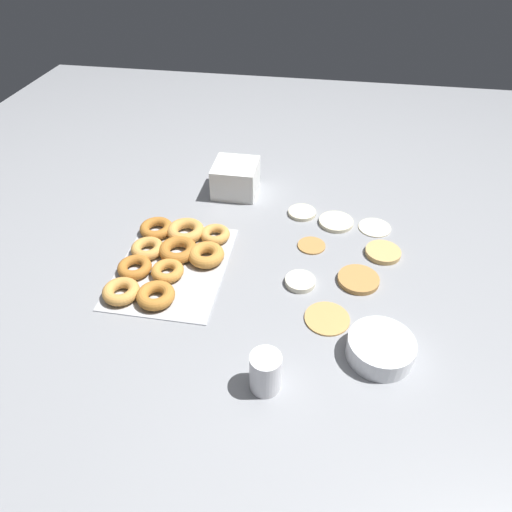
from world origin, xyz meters
The scene contains 13 objects.
ground_plane centered at (0.00, 0.00, 0.00)m, with size 3.00×3.00×0.00m, color gray.
pancake_0 centered at (-0.21, 0.11, 0.01)m, with size 0.11×0.11×0.01m, color beige.
pancake_1 centered at (-0.08, 0.04, 0.00)m, with size 0.08×0.08×0.01m, color #B27F42.
pancake_2 centered at (0.05, 0.18, 0.01)m, with size 0.11×0.11×0.01m, color #B27F42.
pancake_3 centered at (-0.08, 0.25, 0.01)m, with size 0.10×0.10×0.01m, color tan.
pancake_4 centered at (0.20, 0.10, 0.00)m, with size 0.11×0.11×0.01m, color tan.
pancake_5 centered at (-0.20, 0.23, 0.00)m, with size 0.10×0.10×0.01m, color beige.
pancake_6 centered at (0.08, 0.02, 0.01)m, with size 0.08×0.08×0.02m, color silver.
pancake_7 centered at (-0.24, 0.00, 0.01)m, with size 0.09×0.09×0.01m, color beige.
donut_tray centered at (0.05, -0.34, 0.02)m, with size 0.39×0.29×0.04m.
batter_bowl centered at (0.29, 0.22, 0.03)m, with size 0.15×0.15×0.05m.
container_stack centered at (-0.34, -0.24, 0.05)m, with size 0.15×0.14×0.10m.
paper_cup centered at (0.41, -0.02, 0.05)m, with size 0.07×0.07×0.10m.
Camera 1 is at (0.97, 0.05, 0.84)m, focal length 32.00 mm.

